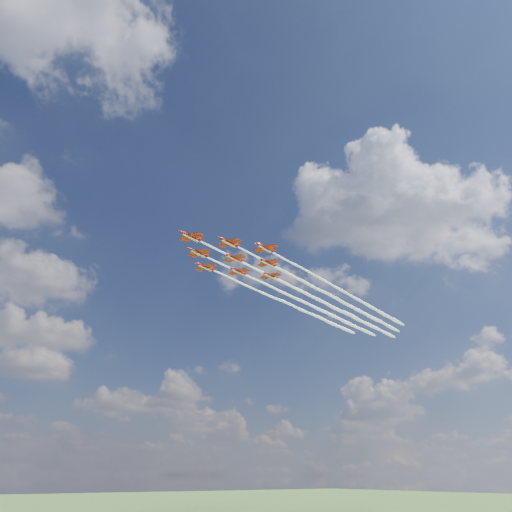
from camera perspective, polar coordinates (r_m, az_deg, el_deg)
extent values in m
cylinder|color=#AD1309|center=(153.95, -7.48, 2.21)|extent=(6.95, 3.16, 0.96)
cone|color=#AD1309|center=(151.25, -8.64, 2.78)|extent=(1.97, 1.47, 0.96)
cone|color=#AD1309|center=(156.57, -6.42, 1.69)|extent=(1.52, 1.25, 0.88)
ellipsoid|color=black|center=(153.03, -7.93, 2.56)|extent=(1.98, 1.34, 0.63)
cube|color=#AD1309|center=(154.21, -7.36, 2.14)|extent=(5.24, 8.53, 0.12)
cube|color=#AD1309|center=(156.18, -6.58, 1.76)|extent=(2.17, 3.38, 0.11)
cube|color=#AD1309|center=(156.63, -6.52, 2.00)|extent=(1.37, 0.57, 1.58)
cube|color=white|center=(153.76, -7.49, 2.06)|extent=(6.47, 2.85, 0.11)
cylinder|color=#AD1309|center=(156.62, -3.13, 1.56)|extent=(6.95, 3.16, 0.96)
cone|color=#AD1309|center=(153.67, -4.19, 2.11)|extent=(1.97, 1.47, 0.96)
cone|color=#AD1309|center=(159.46, -2.17, 1.06)|extent=(1.52, 1.25, 0.88)
ellipsoid|color=black|center=(155.60, -3.55, 1.90)|extent=(1.98, 1.34, 0.63)
cube|color=#AD1309|center=(156.90, -3.03, 1.49)|extent=(5.24, 8.53, 0.12)
cube|color=#AD1309|center=(159.03, -2.31, 1.13)|extent=(2.17, 3.38, 0.11)
cube|color=#AD1309|center=(159.49, -2.27, 1.36)|extent=(1.37, 0.57, 1.58)
cube|color=white|center=(156.44, -3.13, 1.41)|extent=(6.47, 2.85, 0.11)
cylinder|color=#AD1309|center=(164.75, -6.61, 0.36)|extent=(6.95, 3.16, 0.96)
cone|color=#AD1309|center=(161.94, -7.67, 0.86)|extent=(1.97, 1.47, 0.96)
cone|color=#AD1309|center=(167.45, -5.64, -0.10)|extent=(1.52, 1.25, 0.88)
ellipsoid|color=black|center=(163.78, -7.02, 0.68)|extent=(1.98, 1.34, 0.63)
cube|color=#AD1309|center=(165.02, -6.50, 0.29)|extent=(5.24, 8.53, 0.12)
cube|color=#AD1309|center=(167.04, -5.78, -0.03)|extent=(2.17, 3.38, 0.11)
cube|color=#AD1309|center=(167.47, -5.73, 0.20)|extent=(1.37, 0.57, 1.58)
cube|color=white|center=(164.57, -6.61, 0.22)|extent=(6.47, 2.85, 0.11)
cylinder|color=#AD1309|center=(160.18, 1.04, 0.92)|extent=(6.95, 3.16, 0.96)
cone|color=#AD1309|center=(157.00, 0.09, 1.45)|extent=(1.97, 1.47, 0.96)
cone|color=#AD1309|center=(163.21, 1.91, 0.44)|extent=(1.52, 1.25, 0.88)
ellipsoid|color=black|center=(159.07, 0.67, 1.26)|extent=(1.98, 1.34, 0.63)
cube|color=#AD1309|center=(160.48, 1.14, 0.86)|extent=(5.24, 8.53, 0.12)
cube|color=#AD1309|center=(162.76, 1.78, 0.51)|extent=(2.17, 3.38, 0.11)
cube|color=#AD1309|center=(163.21, 1.81, 0.75)|extent=(1.37, 0.57, 1.58)
cube|color=white|center=(160.00, 1.05, 0.78)|extent=(6.47, 2.85, 0.11)
cylinder|color=#AD1309|center=(167.62, -2.56, -0.22)|extent=(6.95, 3.16, 0.96)
cone|color=#AD1309|center=(164.59, -3.54, 0.26)|extent=(1.97, 1.47, 0.96)
cone|color=#AD1309|center=(170.52, -1.67, -0.66)|extent=(1.52, 1.25, 0.88)
ellipsoid|color=black|center=(166.56, -2.94, 0.09)|extent=(1.98, 1.34, 0.63)
cube|color=#AD1309|center=(167.91, -2.46, -0.28)|extent=(5.24, 8.53, 0.12)
cube|color=#AD1309|center=(170.09, -1.80, -0.59)|extent=(2.17, 3.38, 0.11)
cube|color=#AD1309|center=(170.52, -1.76, -0.37)|extent=(1.37, 0.57, 1.58)
cube|color=white|center=(167.45, -2.56, -0.36)|extent=(6.47, 2.85, 0.11)
cylinder|color=#AD1309|center=(175.73, -5.84, -1.26)|extent=(6.95, 3.16, 0.96)
cone|color=#AD1309|center=(172.84, -6.83, -0.82)|extent=(1.97, 1.47, 0.96)
cone|color=#AD1309|center=(178.50, -4.94, -1.67)|extent=(1.52, 1.25, 0.88)
ellipsoid|color=black|center=(174.72, -6.23, -0.97)|extent=(1.98, 1.34, 0.63)
cube|color=#AD1309|center=(176.00, -5.75, -1.32)|extent=(5.24, 8.53, 0.12)
cube|color=#AD1309|center=(178.08, -5.08, -1.61)|extent=(2.17, 3.38, 0.11)
cube|color=#AD1309|center=(178.50, -5.03, -1.39)|extent=(1.37, 0.57, 1.58)
cube|color=white|center=(175.56, -5.85, -1.39)|extent=(6.47, 2.85, 0.11)
cylinder|color=#AD1309|center=(171.31, 1.33, -0.78)|extent=(6.95, 3.16, 0.96)
cone|color=#AD1309|center=(168.08, 0.45, -0.31)|extent=(1.97, 1.47, 0.96)
cone|color=#AD1309|center=(174.40, 2.13, -1.19)|extent=(1.52, 1.25, 0.88)
ellipsoid|color=black|center=(170.17, 0.98, -0.47)|extent=(1.98, 1.34, 0.63)
cube|color=#AD1309|center=(171.62, 1.42, -0.83)|extent=(5.24, 8.53, 0.12)
cube|color=#AD1309|center=(173.93, 2.02, -1.13)|extent=(2.17, 3.38, 0.11)
cube|color=#AD1309|center=(174.37, 2.05, -0.91)|extent=(1.37, 0.57, 1.58)
cube|color=white|center=(171.14, 1.33, -0.91)|extent=(6.47, 2.85, 0.11)
cylinder|color=#AD1309|center=(178.77, -2.06, -1.78)|extent=(6.95, 3.16, 0.96)
cone|color=#AD1309|center=(175.68, -2.97, -1.35)|extent=(1.97, 1.47, 0.96)
cone|color=#AD1309|center=(181.73, -1.23, -2.16)|extent=(1.52, 1.25, 0.88)
ellipsoid|color=black|center=(177.68, -2.42, -1.49)|extent=(1.98, 1.34, 0.63)
cube|color=#AD1309|center=(179.07, -1.97, -1.83)|extent=(5.24, 8.53, 0.12)
cube|color=#AD1309|center=(181.28, -1.36, -2.11)|extent=(2.17, 3.38, 0.11)
cube|color=#AD1309|center=(181.70, -1.32, -1.89)|extent=(1.37, 0.57, 1.58)
cube|color=white|center=(178.61, -2.06, -1.91)|extent=(6.47, 2.85, 0.11)
cylinder|color=#AD1309|center=(182.58, 1.59, -2.27)|extent=(6.95, 3.16, 0.96)
cone|color=#AD1309|center=(179.30, 0.76, -1.86)|extent=(1.97, 1.47, 0.96)
cone|color=#AD1309|center=(185.71, 2.33, -2.63)|extent=(1.52, 1.25, 0.88)
ellipsoid|color=black|center=(181.41, 1.26, -1.99)|extent=(1.98, 1.34, 0.63)
cube|color=#AD1309|center=(182.90, 1.67, -2.32)|extent=(5.24, 8.53, 0.12)
cube|color=#AD1309|center=(185.24, 2.22, -2.58)|extent=(2.17, 3.38, 0.11)
cube|color=#AD1309|center=(185.66, 2.25, -2.37)|extent=(1.37, 0.57, 1.58)
cube|color=white|center=(182.42, 1.59, -2.39)|extent=(6.47, 2.85, 0.11)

